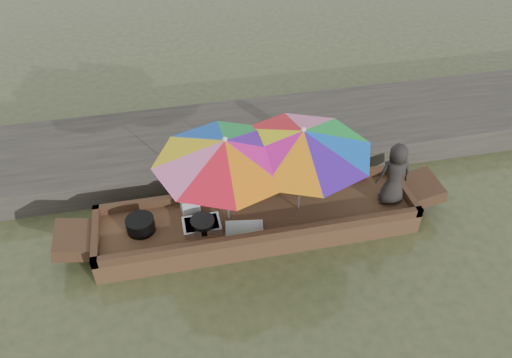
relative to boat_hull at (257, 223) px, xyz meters
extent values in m
plane|color=#3A4425|center=(0.00, 0.00, -0.17)|extent=(80.00, 80.00, 0.00)
cube|color=#2D2B26|center=(0.00, 2.20, 0.08)|extent=(22.00, 2.20, 0.50)
cube|color=#3E2714|center=(0.00, 0.00, 0.00)|extent=(5.04, 1.20, 0.35)
cylinder|color=black|center=(-1.80, 0.04, 0.29)|extent=(0.43, 0.43, 0.23)
cube|color=silver|center=(-0.89, -0.09, 0.22)|extent=(0.58, 0.40, 0.09)
cube|color=silver|center=(-0.27, -0.34, 0.21)|extent=(0.63, 0.48, 0.06)
cylinder|color=black|center=(-0.88, -0.12, 0.26)|extent=(0.35, 0.35, 0.17)
cube|color=silver|center=(-1.02, 0.33, 0.30)|extent=(0.31, 0.26, 0.26)
imported|color=black|center=(2.17, -0.12, 0.72)|extent=(0.56, 0.38, 1.10)
camera|label=1|loc=(-1.23, -5.58, 5.62)|focal=35.00mm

